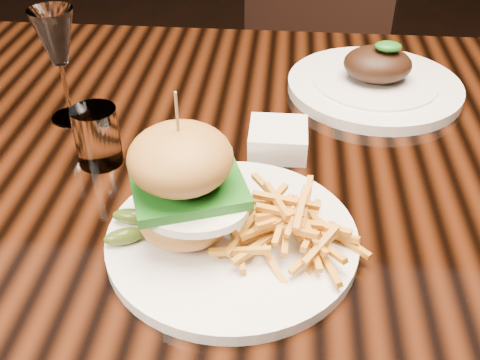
# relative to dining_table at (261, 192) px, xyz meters

# --- Properties ---
(dining_table) EXTENTS (1.60, 0.90, 0.75)m
(dining_table) POSITION_rel_dining_table_xyz_m (0.00, 0.00, 0.00)
(dining_table) COLOR black
(dining_table) RESTS_ON ground
(burger_plate) EXTENTS (0.29, 0.29, 0.20)m
(burger_plate) POSITION_rel_dining_table_xyz_m (-0.03, -0.20, 0.13)
(burger_plate) COLOR silver
(burger_plate) RESTS_ON dining_table
(ramekin) EXTENTS (0.10, 0.10, 0.04)m
(ramekin) POSITION_rel_dining_table_xyz_m (0.02, 0.00, 0.10)
(ramekin) COLOR silver
(ramekin) RESTS_ON dining_table
(wine_glass) EXTENTS (0.06, 0.06, 0.17)m
(wine_glass) POSITION_rel_dining_table_xyz_m (-0.30, 0.06, 0.20)
(wine_glass) COLOR white
(wine_glass) RESTS_ON dining_table
(water_tumbler) EXTENTS (0.06, 0.06, 0.08)m
(water_tumbler) POSITION_rel_dining_table_xyz_m (-0.22, -0.05, 0.12)
(water_tumbler) COLOR white
(water_tumbler) RESTS_ON dining_table
(far_dish) EXTENTS (0.29, 0.29, 0.09)m
(far_dish) POSITION_rel_dining_table_xyz_m (0.18, 0.20, 0.09)
(far_dish) COLOR silver
(far_dish) RESTS_ON dining_table
(chair_far) EXTENTS (0.59, 0.59, 0.95)m
(chair_far) POSITION_rel_dining_table_xyz_m (0.07, 0.89, -0.13)
(chair_far) COLOR black
(chair_far) RESTS_ON ground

